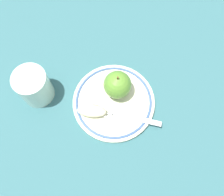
# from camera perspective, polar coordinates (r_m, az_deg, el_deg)

# --- Properties ---
(ground_plane) EXTENTS (2.00, 2.00, 0.00)m
(ground_plane) POSITION_cam_1_polar(r_m,az_deg,el_deg) (0.61, 0.57, -2.37)
(ground_plane) COLOR #305F64
(plate) EXTENTS (0.20, 0.20, 0.01)m
(plate) POSITION_cam_1_polar(r_m,az_deg,el_deg) (0.61, -0.00, -0.89)
(plate) COLOR beige
(plate) RESTS_ON ground_plane
(apple_red_whole) EXTENTS (0.07, 0.07, 0.07)m
(apple_red_whole) POSITION_cam_1_polar(r_m,az_deg,el_deg) (0.58, 0.47, 3.08)
(apple_red_whole) COLOR #588B2E
(apple_red_whole) RESTS_ON plate
(apple_slice_front) EXTENTS (0.03, 0.07, 0.02)m
(apple_slice_front) POSITION_cam_1_polar(r_m,az_deg,el_deg) (0.58, -5.05, -2.97)
(apple_slice_front) COLOR beige
(apple_slice_front) RESTS_ON plate
(fork) EXTENTS (0.05, 0.18, 0.00)m
(fork) POSITION_cam_1_polar(r_m,az_deg,el_deg) (0.59, 2.94, -4.19)
(fork) COLOR silver
(fork) RESTS_ON plate
(drinking_glass) EXTENTS (0.08, 0.08, 0.09)m
(drinking_glass) POSITION_cam_1_polar(r_m,az_deg,el_deg) (0.61, -17.77, 2.56)
(drinking_glass) COLOR silver
(drinking_glass) RESTS_ON ground_plane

